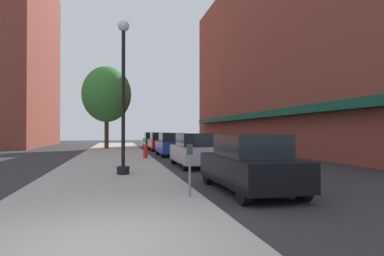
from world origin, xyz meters
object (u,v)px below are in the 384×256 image
(fire_hydrant, at_px, (145,152))
(car_red, at_px, (160,142))
(parking_meter_near, at_px, (190,163))
(car_silver, at_px, (195,150))
(car_blue, at_px, (171,145))
(car_green, at_px, (152,140))
(lamppost, at_px, (123,93))
(car_black, at_px, (249,164))
(tree_near, at_px, (107,94))

(fire_hydrant, bearing_deg, car_red, 77.97)
(parking_meter_near, height_order, car_silver, car_silver)
(fire_hydrant, height_order, car_blue, car_blue)
(parking_meter_near, bearing_deg, car_green, 86.13)
(car_silver, distance_m, car_red, 14.08)
(fire_hydrant, height_order, car_green, car_green)
(parking_meter_near, height_order, car_green, car_green)
(car_blue, height_order, car_red, same)
(car_green, bearing_deg, lamppost, -97.37)
(car_silver, distance_m, car_blue, 7.38)
(fire_hydrant, relative_size, parking_meter_near, 0.60)
(car_red, relative_size, car_green, 1.00)
(car_blue, bearing_deg, car_silver, -88.44)
(car_black, bearing_deg, lamppost, 133.73)
(lamppost, height_order, parking_meter_near, lamppost)
(fire_hydrant, relative_size, car_green, 0.18)
(parking_meter_near, xyz_separation_m, car_blue, (1.95, 15.18, -0.14))
(fire_hydrant, bearing_deg, tree_near, 102.20)
(lamppost, distance_m, tree_near, 20.18)
(parking_meter_near, xyz_separation_m, car_silver, (1.95, 7.80, -0.14))
(fire_hydrant, relative_size, car_blue, 0.18)
(lamppost, xyz_separation_m, tree_near, (-1.29, 20.03, 2.16))
(fire_hydrant, distance_m, car_silver, 4.82)
(tree_near, bearing_deg, lamppost, -86.31)
(car_silver, bearing_deg, parking_meter_near, -102.48)
(fire_hydrant, height_order, parking_meter_near, parking_meter_near)
(fire_hydrant, xyz_separation_m, car_silver, (2.08, -4.34, 0.29))
(parking_meter_near, relative_size, car_silver, 0.30)
(car_green, bearing_deg, parking_meter_near, -92.93)
(tree_near, xyz_separation_m, car_black, (4.81, -23.90, -4.55))
(parking_meter_near, distance_m, tree_near, 25.32)
(car_red, bearing_deg, parking_meter_near, -96.17)
(lamppost, relative_size, car_blue, 1.37)
(lamppost, distance_m, car_blue, 11.27)
(car_green, bearing_deg, tree_near, -138.96)
(lamppost, bearing_deg, fire_hydrant, 78.98)
(lamppost, distance_m, car_silver, 5.24)
(car_silver, height_order, car_blue, same)
(car_green, bearing_deg, car_silver, -89.06)
(fire_hydrant, distance_m, car_blue, 3.69)
(parking_meter_near, bearing_deg, lamppost, 108.26)
(car_blue, bearing_deg, car_green, 91.56)
(lamppost, height_order, car_red, lamppost)
(lamppost, bearing_deg, car_silver, 41.02)
(car_red, bearing_deg, car_silver, -91.08)
(tree_near, distance_m, car_black, 24.80)
(parking_meter_near, bearing_deg, tree_near, 96.58)
(car_green, bearing_deg, car_blue, -89.06)
(car_blue, relative_size, car_red, 1.00)
(tree_near, distance_m, car_red, 7.22)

